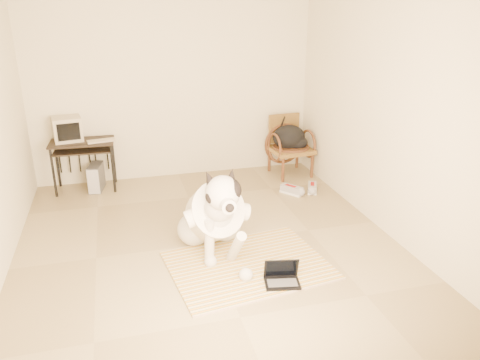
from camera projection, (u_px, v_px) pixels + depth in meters
name	position (u px, v px, depth m)	size (l,w,h in m)	color
floor	(208.00, 243.00, 5.08)	(4.50, 4.50, 0.00)	#9A885E
wall_back	(174.00, 85.00, 6.62)	(4.50, 4.50, 0.00)	beige
wall_front	(285.00, 218.00, 2.57)	(4.50, 4.50, 0.00)	beige
wall_right	(385.00, 110.00, 5.09)	(4.50, 4.50, 0.00)	beige
rug	(248.00, 265.00, 4.65)	(1.65, 1.34, 0.02)	orange
dog	(214.00, 215.00, 4.78)	(0.70, 1.45, 1.05)	silver
laptop	(282.00, 277.00, 4.33)	(0.36, 0.29, 0.22)	black
computer_desk	(82.00, 148.00, 6.32)	(0.86, 0.50, 0.70)	black
crt_monitor	(67.00, 129.00, 6.26)	(0.41, 0.40, 0.32)	#B2A58B
desk_keyboard	(101.00, 141.00, 6.27)	(0.36, 0.13, 0.02)	#B2A58B
pc_tower	(96.00, 177.00, 6.47)	(0.23, 0.41, 0.36)	#4A4A4C
rattan_chair	(289.00, 145.00, 6.99)	(0.63, 0.61, 0.87)	olive
backpack	(290.00, 138.00, 6.90)	(0.51, 0.40, 0.36)	black
sneaker_left	(292.00, 190.00, 6.37)	(0.29, 0.33, 0.11)	white
sneaker_right	(312.00, 188.00, 6.46)	(0.22, 0.31, 0.10)	white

